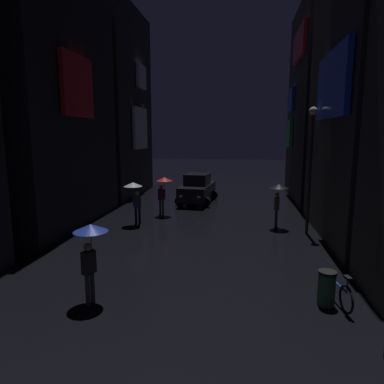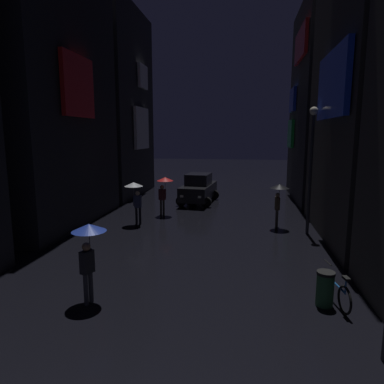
% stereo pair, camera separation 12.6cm
% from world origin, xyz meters
% --- Properties ---
extents(building_left_mid, '(4.25, 8.40, 17.03)m').
position_xyz_m(building_left_mid, '(-7.49, 13.20, 8.52)').
color(building_left_mid, black).
rests_on(building_left_mid, ground).
extents(building_left_far, '(4.25, 7.69, 13.15)m').
position_xyz_m(building_left_far, '(-7.49, 21.85, 6.57)').
color(building_left_far, '#232328').
rests_on(building_left_far, ground).
extents(building_right_far, '(4.25, 7.93, 12.78)m').
position_xyz_m(building_right_far, '(7.48, 21.96, 6.40)').
color(building_right_far, '#232328').
rests_on(building_right_far, ground).
extents(pedestrian_foreground_right_clear, '(0.90, 0.90, 2.12)m').
position_xyz_m(pedestrian_foreground_right_clear, '(-3.15, 13.48, 1.67)').
color(pedestrian_foreground_right_clear, black).
rests_on(pedestrian_foreground_right_clear, ground).
extents(pedestrian_far_right_black, '(0.90, 0.90, 2.12)m').
position_xyz_m(pedestrian_far_right_black, '(3.77, 13.99, 1.67)').
color(pedestrian_far_right_black, '#38332D').
rests_on(pedestrian_far_right_black, ground).
extents(pedestrian_foreground_left_blue, '(0.90, 0.90, 2.12)m').
position_xyz_m(pedestrian_foreground_left_blue, '(-1.82, 5.62, 1.67)').
color(pedestrian_foreground_left_blue, '#2D2D38').
rests_on(pedestrian_foreground_left_blue, ground).
extents(pedestrian_midstreet_centre_red, '(0.90, 0.90, 2.12)m').
position_xyz_m(pedestrian_midstreet_centre_red, '(-2.22, 15.68, 1.67)').
color(pedestrian_midstreet_centre_red, '#38332D').
rests_on(pedestrian_midstreet_centre_red, ground).
extents(bicycle_parked_at_storefront, '(0.38, 1.80, 0.96)m').
position_xyz_m(bicycle_parked_at_storefront, '(4.60, 6.51, 0.39)').
color(bicycle_parked_at_storefront, black).
rests_on(bicycle_parked_at_storefront, ground).
extents(car_distant, '(2.51, 4.27, 1.92)m').
position_xyz_m(car_distant, '(-0.82, 19.42, 0.93)').
color(car_distant, black).
rests_on(car_distant, ground).
extents(streetlamp_right_far, '(0.36, 0.36, 5.59)m').
position_xyz_m(streetlamp_right_far, '(5.00, 13.12, 3.49)').
color(streetlamp_right_far, '#2D2D33').
rests_on(streetlamp_right_far, ground).
extents(trash_bin, '(0.46, 0.46, 0.93)m').
position_xyz_m(trash_bin, '(4.30, 6.33, 0.47)').
color(trash_bin, '#265933').
rests_on(trash_bin, ground).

